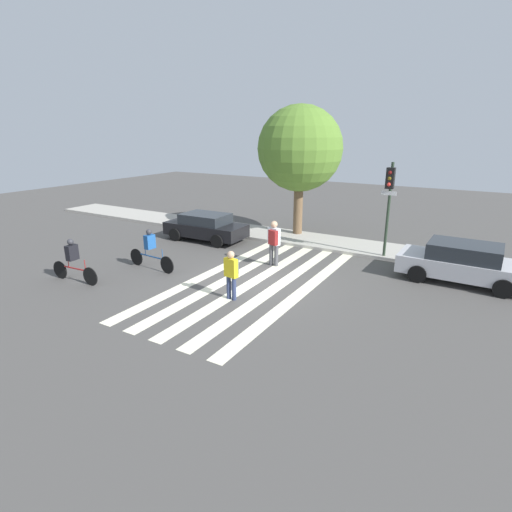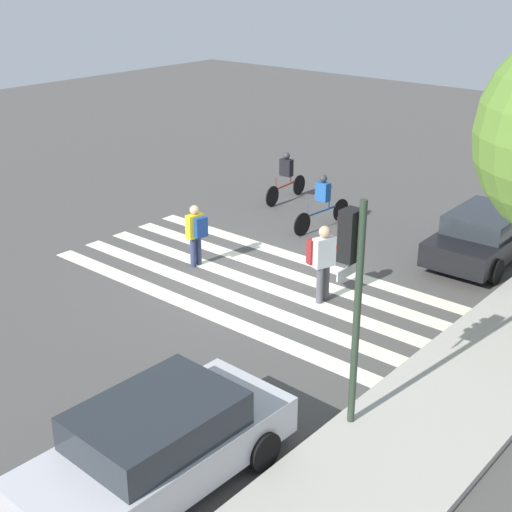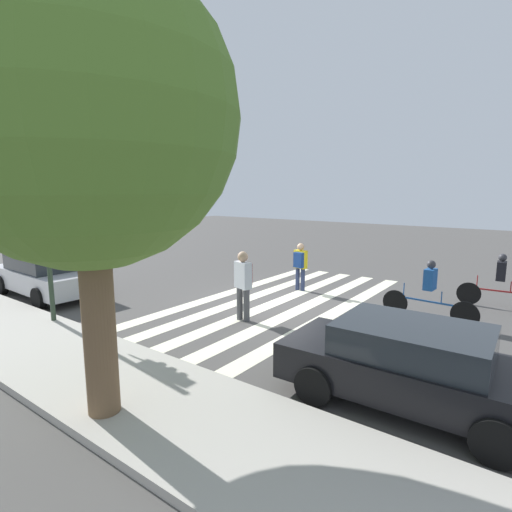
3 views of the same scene
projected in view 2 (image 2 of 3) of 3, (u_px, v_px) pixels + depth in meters
The scene contains 10 objects.
ground_plane at pixel (249, 280), 17.65m from camera, with size 60.00×60.00×0.00m, color #4C4947.
sidewalk_curb at pixel (490, 364), 13.88m from camera, with size 36.00×2.50×0.14m.
crosswalk_stripes at pixel (249, 280), 17.65m from camera, with size 4.30×10.00×0.01m.
traffic_light at pixel (352, 272), 11.09m from camera, with size 0.60×0.50×4.06m.
pedestrian_adult_tall_backpack at pixel (322, 258), 16.18m from camera, with size 0.56×0.53×1.86m.
pedestrian_adult_yellow_jacket at pixel (196, 231), 18.13m from camera, with size 0.48×0.42×1.64m.
cyclist_far_lane at pixel (286, 175), 23.17m from camera, with size 2.23×0.42×1.62m.
cyclist_near_curb at pixel (323, 200), 20.75m from camera, with size 2.46×0.42×1.63m.
car_parked_far_curb at pixel (485, 235), 18.62m from camera, with size 4.12×1.96×1.35m.
car_parked_silver_sedan at pixel (158, 445), 10.50m from camera, with size 4.36×2.06×1.44m.
Camera 2 is at (12.09, 10.58, 7.35)m, focal length 50.00 mm.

